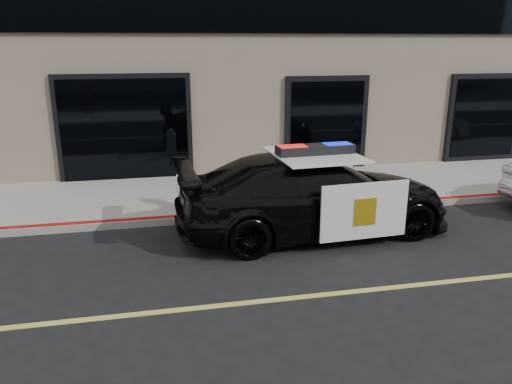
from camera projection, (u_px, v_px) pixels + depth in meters
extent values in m
plane|color=black|center=(185.00, 309.00, 7.06)|extent=(120.00, 120.00, 0.00)
cube|color=gray|center=(170.00, 197.00, 11.96)|extent=(60.00, 3.50, 0.15)
imported|color=black|center=(314.00, 194.00, 9.74)|extent=(2.84, 5.65, 1.56)
cube|color=white|center=(364.00, 211.00, 8.84)|extent=(1.67, 0.14, 1.04)
cube|color=white|center=(317.00, 179.00, 10.91)|extent=(1.67, 0.14, 1.04)
cube|color=white|center=(315.00, 154.00, 9.51)|extent=(1.67, 1.97, 0.03)
cube|color=gold|center=(365.00, 212.00, 8.81)|extent=(0.42, 0.04, 0.50)
cube|color=black|center=(315.00, 150.00, 9.48)|extent=(1.52, 0.48, 0.18)
cube|color=red|center=(293.00, 150.00, 9.36)|extent=(0.54, 0.37, 0.17)
cube|color=#0C19CC|center=(337.00, 148.00, 9.59)|extent=(0.54, 0.37, 0.17)
cylinder|color=white|center=(183.00, 205.00, 10.94)|extent=(0.39, 0.39, 0.09)
cylinder|color=white|center=(183.00, 192.00, 10.85)|extent=(0.28, 0.28, 0.54)
cylinder|color=white|center=(182.00, 179.00, 10.77)|extent=(0.34, 0.34, 0.06)
sphere|color=white|center=(182.00, 176.00, 10.75)|extent=(0.25, 0.25, 0.25)
cylinder|color=white|center=(182.00, 171.00, 10.72)|extent=(0.08, 0.08, 0.08)
cylinder|color=white|center=(182.00, 186.00, 11.00)|extent=(0.14, 0.13, 0.14)
cylinder|color=white|center=(183.00, 191.00, 10.66)|extent=(0.14, 0.13, 0.14)
cylinder|color=white|center=(184.00, 195.00, 10.65)|extent=(0.18, 0.15, 0.18)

